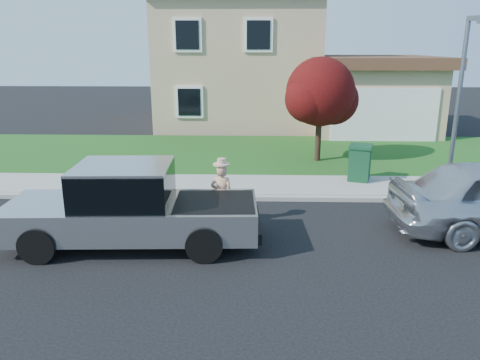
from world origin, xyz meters
name	(u,v)px	position (x,y,z in m)	size (l,w,h in m)	color
ground	(215,242)	(0.00, 0.00, 0.00)	(80.00, 80.00, 0.00)	black
curb	(259,198)	(1.00, 2.90, 0.06)	(40.00, 0.20, 0.12)	gray
sidewalk	(259,186)	(1.00, 4.00, 0.07)	(40.00, 2.00, 0.15)	gray
lawn	(258,154)	(1.00, 8.50, 0.05)	(40.00, 7.00, 0.10)	#124114
house	(263,64)	(1.31, 16.38, 3.17)	(14.00, 11.30, 6.85)	tan
pickup_truck	(131,208)	(-1.77, -0.20, 0.83)	(5.51, 2.15, 1.78)	black
woman	(222,194)	(0.08, 1.02, 0.78)	(0.60, 0.45, 1.64)	tan
ornamental_tree	(321,95)	(3.20, 7.27, 2.46)	(2.69, 2.43, 3.70)	black
trash_bin	(360,162)	(4.09, 4.54, 0.70)	(0.88, 0.94, 1.09)	#103B20
street_lamp	(460,102)	(6.09, 2.70, 2.77)	(0.35, 0.63, 4.85)	slate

